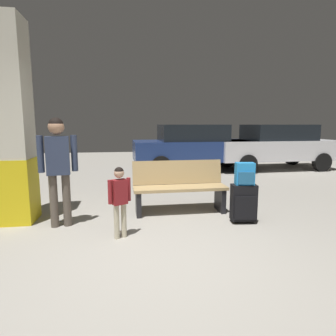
{
  "coord_description": "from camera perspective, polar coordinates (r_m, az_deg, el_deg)",
  "views": [
    {
      "loc": [
        -0.41,
        -3.05,
        1.52
      ],
      "look_at": [
        0.26,
        1.3,
        0.85
      ],
      "focal_mm": 30.75,
      "sensor_mm": 36.0,
      "label": 1
    }
  ],
  "objects": [
    {
      "name": "ground_plane",
      "position": [
        7.23,
        -5.29,
        -3.91
      ],
      "size": [
        18.0,
        18.0,
        0.1
      ],
      "primitive_type": "cube",
      "color": "gray"
    },
    {
      "name": "structural_pillar",
      "position": [
        5.0,
        -28.83,
        7.7
      ],
      "size": [
        0.57,
        0.57,
        3.08
      ],
      "color": "yellow",
      "rests_on": "ground_plane"
    },
    {
      "name": "bench",
      "position": [
        5.01,
        2.27,
        -3.77
      ],
      "size": [
        1.6,
        0.54,
        0.89
      ],
      "color": "tan",
      "rests_on": "ground_plane"
    },
    {
      "name": "suitcase",
      "position": [
        4.63,
        14.76,
        -6.66
      ],
      "size": [
        0.4,
        0.27,
        0.6
      ],
      "color": "black",
      "rests_on": "ground_plane"
    },
    {
      "name": "backpack_bright",
      "position": [
        4.53,
        14.98,
        -1.16
      ],
      "size": [
        0.3,
        0.23,
        0.34
      ],
      "color": "#268CD8",
      "rests_on": "suitcase"
    },
    {
      "name": "child",
      "position": [
        3.87,
        -9.6,
        -5.26
      ],
      "size": [
        0.3,
        0.19,
        0.97
      ],
      "color": "beige",
      "rests_on": "ground_plane"
    },
    {
      "name": "adult",
      "position": [
        4.49,
        -20.97,
        1.4
      ],
      "size": [
        0.55,
        0.24,
        1.62
      ],
      "color": "brown",
      "rests_on": "ground_plane"
    },
    {
      "name": "parked_car_side",
      "position": [
        10.5,
        20.26,
        4.22
      ],
      "size": [
        4.15,
        1.9,
        1.51
      ],
      "color": "silver",
      "rests_on": "ground_plane"
    },
    {
      "name": "parked_car_near",
      "position": [
        9.53,
        5.39,
        4.32
      ],
      "size": [
        4.13,
        1.86,
        1.51
      ],
      "color": "navy",
      "rests_on": "ground_plane"
    }
  ]
}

